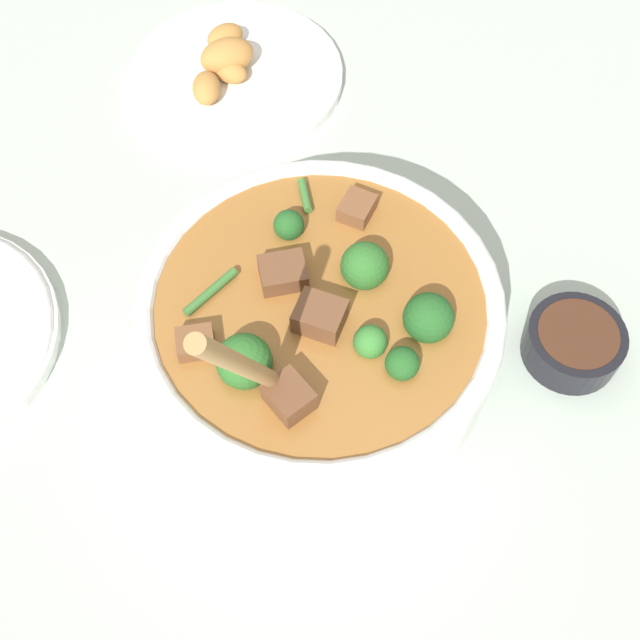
% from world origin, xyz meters
% --- Properties ---
extents(ground_plane, '(4.00, 4.00, 0.00)m').
position_xyz_m(ground_plane, '(0.00, 0.00, 0.00)').
color(ground_plane, '#ADBCAD').
extents(stew_bowl, '(0.28, 0.29, 0.26)m').
position_xyz_m(stew_bowl, '(0.00, -0.00, 0.05)').
color(stew_bowl, white).
rests_on(stew_bowl, ground_plane).
extents(condiment_bowl, '(0.08, 0.08, 0.03)m').
position_xyz_m(condiment_bowl, '(0.20, 0.07, 0.02)').
color(condiment_bowl, black).
rests_on(condiment_bowl, ground_plane).
extents(food_plate, '(0.23, 0.23, 0.05)m').
position_xyz_m(food_plate, '(-0.19, 0.28, 0.01)').
color(food_plate, white).
rests_on(food_plate, ground_plane).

